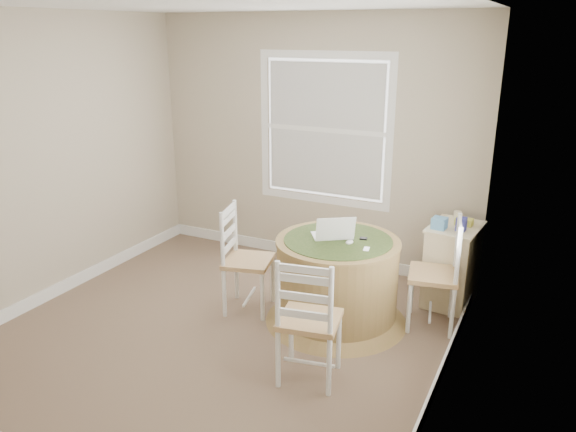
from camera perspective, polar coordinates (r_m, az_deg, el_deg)
The scene contains 14 objects.
room at distance 4.42m, azimuth -4.19°, elevation 3.65°, with size 3.64×3.64×2.64m.
round_table at distance 4.85m, azimuth 4.99°, elevation -6.20°, with size 1.23×1.23×0.75m.
chair_left at distance 5.01m, azimuth -4.05°, elevation -4.54°, with size 0.42×0.40×0.95m, color white, non-canonical shape.
chair_near at distance 4.04m, azimuth 2.21°, elevation -10.42°, with size 0.42×0.40×0.95m, color white, non-canonical shape.
chair_right at distance 4.88m, azimuth 14.56°, elevation -5.74°, with size 0.42×0.40×0.95m, color white, non-canonical shape.
laptop at distance 4.75m, azimuth 4.57°, elevation -1.85°, with size 0.43×0.42×0.23m.
mouse at distance 4.65m, azimuth 6.27°, elevation -2.65°, with size 0.06×0.10×0.03m, color white.
phone at distance 4.54m, azimuth 7.96°, elevation -3.41°, with size 0.04×0.09×0.02m, color #B7BABF.
keys at distance 4.74m, azimuth 7.67°, elevation -2.34°, with size 0.06×0.05×0.03m, color black.
corner_chest at distance 5.37m, azimuth 16.29°, elevation -4.75°, with size 0.48×0.61×0.75m.
tissue_box at distance 5.12m, azimuth 15.16°, elevation -0.70°, with size 0.12×0.12×0.10m, color #5896CA.
box_yellow at distance 5.28m, azimuth 17.43°, elevation -0.56°, with size 0.15×0.10×0.06m, color gold.
box_blue at distance 5.11m, azimuth 17.18°, elevation -0.78°, with size 0.08×0.08×0.12m, color #323598.
cup_cream at distance 5.37m, azimuth 16.82°, elevation 0.00°, with size 0.07×0.07×0.09m, color beige.
Camera 1 is at (2.35, -3.52, 2.42)m, focal length 35.00 mm.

